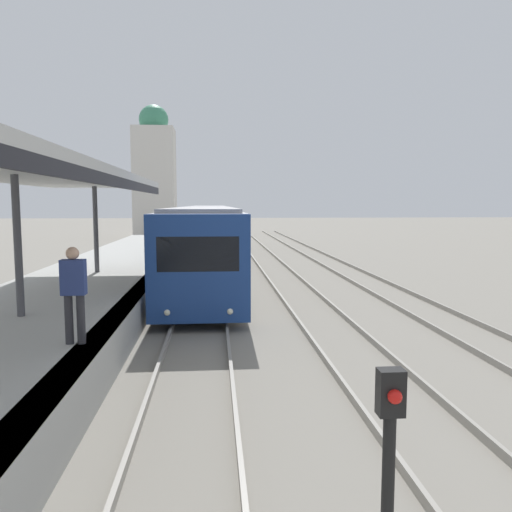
{
  "coord_description": "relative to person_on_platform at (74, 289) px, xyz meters",
  "views": [
    {
      "loc": [
        0.42,
        0.59,
        3.3
      ],
      "look_at": [
        1.71,
        16.1,
        1.67
      ],
      "focal_mm": 35.0,
      "sensor_mm": 36.0,
      "label": 1
    }
  ],
  "objects": [
    {
      "name": "signal_post_near",
      "position": [
        3.71,
        -5.01,
        -0.6
      ],
      "size": [
        0.2,
        0.21,
        2.06
      ],
      "color": "black",
      "rests_on": "ground_plane"
    },
    {
      "name": "distant_domed_building",
      "position": [
        -3.52,
        42.39,
        4.29
      ],
      "size": [
        4.0,
        4.0,
        13.02
      ],
      "color": "silver",
      "rests_on": "ground_plane"
    },
    {
      "name": "platform_canopy",
      "position": [
        -1.7,
        2.26,
        2.12
      ],
      "size": [
        4.0,
        17.38,
        3.19
      ],
      "color": "beige",
      "rests_on": "station_platform"
    },
    {
      "name": "person_on_platform",
      "position": [
        0.0,
        0.0,
        0.0
      ],
      "size": [
        0.4,
        0.22,
        1.66
      ],
      "color": "#2D2D33",
      "rests_on": "station_platform"
    },
    {
      "name": "train_near",
      "position": [
        1.97,
        18.72,
        -0.11
      ],
      "size": [
        2.67,
        29.5,
        3.17
      ],
      "color": "navy",
      "rests_on": "ground_plane"
    }
  ]
}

